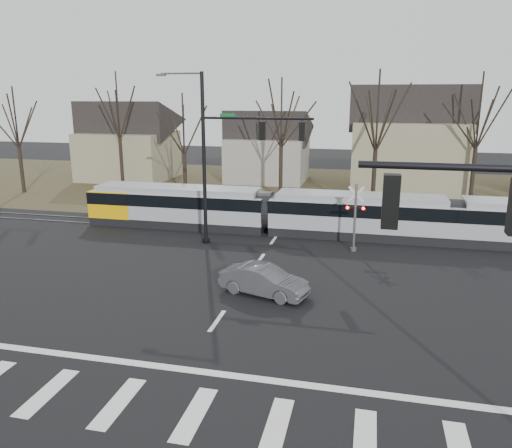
# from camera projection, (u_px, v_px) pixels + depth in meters

# --- Properties ---
(ground) EXTENTS (140.00, 140.00, 0.00)m
(ground) POSITION_uv_depth(u_px,v_px,m) (201.00, 344.00, 18.35)
(ground) COLOR black
(grass_verge) EXTENTS (140.00, 28.00, 0.01)m
(grass_verge) POSITION_uv_depth(u_px,v_px,m) (309.00, 189.00, 48.53)
(grass_verge) COLOR #38331E
(grass_verge) RESTS_ON ground
(crosswalk) EXTENTS (27.00, 2.60, 0.01)m
(crosswalk) POSITION_uv_depth(u_px,v_px,m) (156.00, 408.00, 14.58)
(crosswalk) COLOR silver
(crosswalk) RESTS_ON ground
(stop_line) EXTENTS (28.00, 0.35, 0.01)m
(stop_line) POSITION_uv_depth(u_px,v_px,m) (183.00, 369.00, 16.66)
(stop_line) COLOR silver
(stop_line) RESTS_ON ground
(lane_dashes) EXTENTS (0.18, 30.00, 0.01)m
(lane_dashes) POSITION_uv_depth(u_px,v_px,m) (280.00, 232.00, 33.44)
(lane_dashes) COLOR silver
(lane_dashes) RESTS_ON ground
(rail_pair) EXTENTS (90.00, 1.52, 0.06)m
(rail_pair) POSITION_uv_depth(u_px,v_px,m) (279.00, 232.00, 33.25)
(rail_pair) COLOR #59595E
(rail_pair) RESTS_ON ground
(tram) EXTENTS (36.64, 2.72, 2.78)m
(tram) POSITION_uv_depth(u_px,v_px,m) (357.00, 214.00, 31.97)
(tram) COLOR gray
(tram) RESTS_ON ground
(sedan) EXTENTS (3.68, 4.90, 1.36)m
(sedan) POSITION_uv_depth(u_px,v_px,m) (264.00, 281.00, 22.76)
(sedan) COLOR #46484D
(sedan) RESTS_ON ground
(signal_pole_far) EXTENTS (9.28, 0.44, 10.20)m
(signal_pole_far) POSITION_uv_depth(u_px,v_px,m) (230.00, 151.00, 29.24)
(signal_pole_far) COLOR black
(signal_pole_far) RESTS_ON ground
(rail_crossing_signal) EXTENTS (1.08, 0.36, 4.00)m
(rail_crossing_signal) POSITION_uv_depth(u_px,v_px,m) (355.00, 220.00, 28.85)
(rail_crossing_signal) COLOR #59595B
(rail_crossing_signal) RESTS_ON ground
(tree_row) EXTENTS (59.20, 7.20, 10.00)m
(tree_row) POSITION_uv_depth(u_px,v_px,m) (326.00, 144.00, 41.18)
(tree_row) COLOR black
(tree_row) RESTS_ON ground
(house_a) EXTENTS (9.72, 8.64, 8.60)m
(house_a) POSITION_uv_depth(u_px,v_px,m) (128.00, 137.00, 53.67)
(house_a) COLOR gray
(house_a) RESTS_ON ground
(house_b) EXTENTS (8.64, 7.56, 7.65)m
(house_b) POSITION_uv_depth(u_px,v_px,m) (268.00, 143.00, 52.40)
(house_b) COLOR gray
(house_b) RESTS_ON ground
(house_c) EXTENTS (10.80, 8.64, 10.10)m
(house_c) POSITION_uv_depth(u_px,v_px,m) (409.00, 136.00, 46.19)
(house_c) COLOR gray
(house_c) RESTS_ON ground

